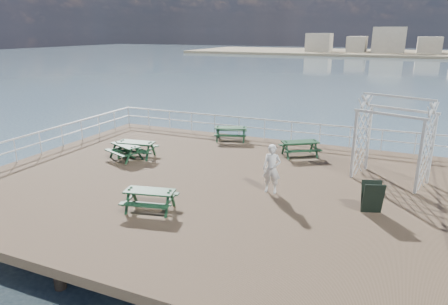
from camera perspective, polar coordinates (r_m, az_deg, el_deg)
ground at (r=15.67m, az=-2.00°, el=-4.50°), size 18.00×14.00×0.30m
sea_backdrop at (r=147.48m, az=26.58°, el=12.90°), size 300.00×300.00×9.20m
railing at (r=17.61m, az=1.34°, el=1.45°), size 17.77×13.76×1.10m
picnic_table_a at (r=18.78m, az=-12.43°, el=0.93°), size 1.85×1.58×0.81m
picnic_table_b at (r=21.12m, az=0.98°, el=3.11°), size 2.01×1.80×0.81m
picnic_table_c at (r=18.77m, az=10.80°, el=1.01°), size 2.12×2.02×0.81m
picnic_table_d at (r=18.60m, az=-13.87°, el=0.58°), size 1.94×1.77×0.77m
picnic_table_e at (r=13.15m, az=-10.55°, el=-6.10°), size 1.84×1.60×0.78m
trellis_arbor at (r=16.48m, az=22.93°, el=1.15°), size 2.97×2.21×3.30m
sandwich_board at (r=13.61m, az=20.41°, el=-6.06°), size 0.76×0.66×1.05m
person at (r=14.29m, az=6.83°, el=-2.34°), size 0.67×0.46×1.78m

